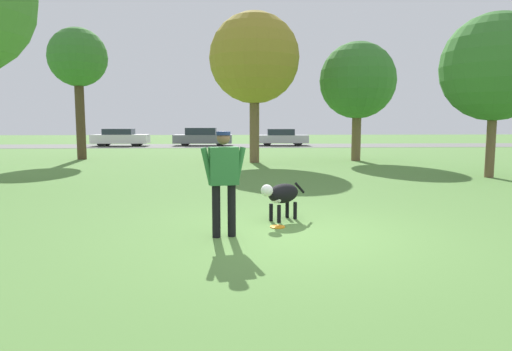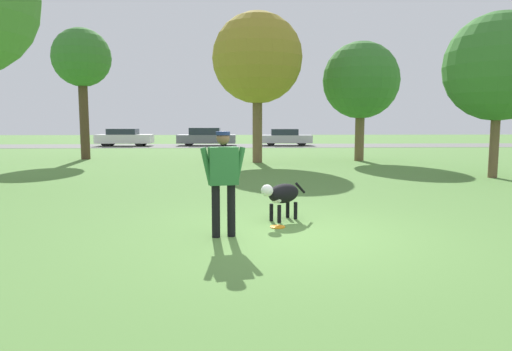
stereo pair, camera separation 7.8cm
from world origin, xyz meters
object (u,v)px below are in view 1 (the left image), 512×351
Objects in this scene: dog at (281,194)px; tree_near_right at (495,67)px; parked_car_white at (120,137)px; parked_car_grey at (202,137)px; person at (224,175)px; frisbee at (278,227)px; tree_mid_center at (254,59)px; parked_car_silver at (282,137)px; tree_far_left at (78,59)px; tree_far_right at (358,81)px.

dog is 0.18× the size of tree_near_right.
parked_car_white is 0.92× the size of parked_car_grey.
tree_near_right reaches higher than dog.
parked_car_grey is at bearing 81.55° from person.
frisbee is 29.11m from parked_car_white.
tree_near_right is 9.63m from tree_mid_center.
parked_car_silver is at bearing 0.81° from parked_car_white.
person is 1.62m from dog.
parked_car_white is (-1.09, 12.57, -4.13)m from tree_far_left.
tree_far_right reaches higher than tree_near_right.
dog is 0.21× the size of parked_car_grey.
parked_car_grey is (-8.07, 14.47, -3.04)m from tree_far_right.
parked_car_grey reaches higher than parked_car_white.
dog is 10.27m from tree_near_right.
tree_near_right is 23.93m from parked_car_grey.
tree_far_right is at bearing 8.43° from tree_mid_center.
frisbee is 14.97m from tree_far_right.
tree_far_left is at bearing -109.54° from parked_car_grey.
tree_far_right is 16.84m from parked_car_grey.
dog is 27.43m from parked_car_silver.
tree_near_right is at bearing 178.14° from dog.
parked_car_white is at bearing 94.95° from tree_far_left.
dog is 0.15× the size of tree_far_left.
dog is 0.17× the size of tree_far_right.
parked_car_grey is at bearing -124.97° from dog.
tree_mid_center is 4.97m from tree_far_right.
parked_car_grey is at bearing 95.97° from frisbee.
tree_near_right is 1.27× the size of parked_car_white.
parked_car_silver is (-4.45, 21.03, -2.90)m from tree_near_right.
tree_far_left is at bearing 165.07° from tree_mid_center.
tree_near_right is at bearing -51.07° from parked_car_white.
frisbee is at bearing -138.64° from tree_near_right.
parked_car_grey is at bearing 101.99° from tree_mid_center.
tree_far_left is at bearing -101.96° from dog.
tree_far_left is 1.19× the size of tree_near_right.
parked_car_silver is (4.15, 28.40, -0.34)m from person.
tree_near_right is 7.25m from tree_far_right.
tree_mid_center reaches higher than parked_car_silver.
parked_car_silver is at bearing 69.20° from person.
tree_far_right is (4.84, 0.72, -0.88)m from tree_mid_center.
dog is 27.65m from parked_car_grey.
person is at bearing -73.72° from parked_car_white.
tree_near_right is at bearing -39.36° from tree_mid_center.
person is at bearing -139.40° from tree_near_right.
person reaches higher than parked_car_silver.
dog is at bearing -81.68° from parked_car_grey.
tree_far_left reaches higher than dog.
parked_car_white is 6.21m from parked_car_grey.
person is 0.37× the size of parked_car_grey.
tree_near_right is 1.16× the size of parked_car_grey.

